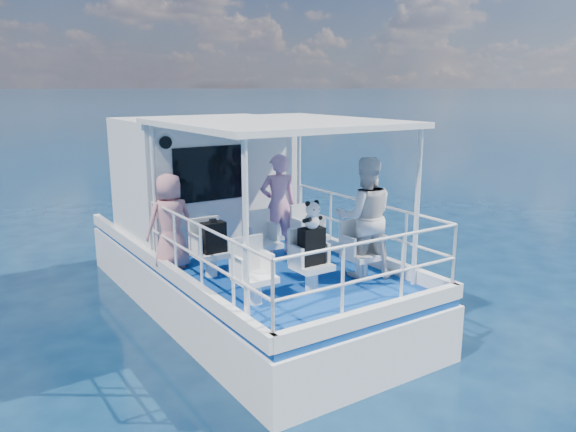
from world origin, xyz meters
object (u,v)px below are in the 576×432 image
Objects in this scene: backpack_center at (312,246)px; panda at (312,215)px; passenger_stbd_aft at (365,217)px; passenger_port_fwd at (170,222)px.

backpack_center is 0.45m from panda.
backpack_center is at bearing 54.71° from panda.
passenger_stbd_aft reaches higher than backpack_center.
passenger_port_fwd reaches higher than panda.
panda is (1.22, -2.00, 0.34)m from passenger_port_fwd.
passenger_stbd_aft is at bearing 6.39° from panda.
passenger_stbd_aft is at bearing 140.22° from passenger_port_fwd.
passenger_stbd_aft is (2.25, -1.88, 0.15)m from passenger_port_fwd.
panda reaches higher than backpack_center.
panda is at bearing 34.54° from passenger_stbd_aft.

